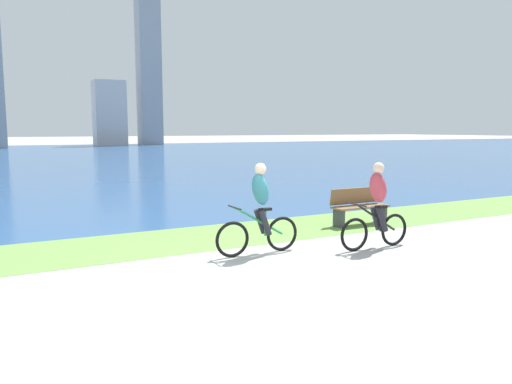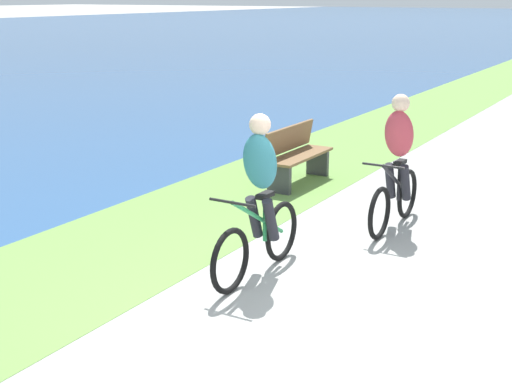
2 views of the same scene
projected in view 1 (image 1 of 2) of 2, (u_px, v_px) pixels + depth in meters
The scene contains 6 objects.
ground_plane at pixel (267, 270), 8.25m from camera, with size 300.00×300.00×0.00m, color #9E9E99.
grass_strip_bayside at pixel (203, 237), 10.73m from camera, with size 120.00×2.41×0.01m, color #6B9947.
bay_water_surface at pixel (46, 157), 40.98m from camera, with size 300.00×66.64×0.00m, color #2D568C.
cyclist_lead at pixel (260, 210), 9.24m from camera, with size 1.72×0.52×1.71m.
cyclist_trailing at pixel (377, 206), 9.68m from camera, with size 1.65×0.52×1.69m.
bench_near_path at pixel (359, 206), 12.14m from camera, with size 1.50×0.47×0.90m.
Camera 1 is at (-3.93, -7.00, 2.33)m, focal length 34.92 mm.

